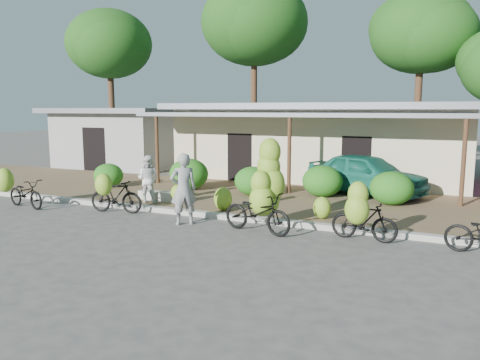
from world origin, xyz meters
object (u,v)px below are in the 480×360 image
Objects in this scene: tree_back_left at (108,43)px; sack_far at (150,195)px; tree_center_right at (418,31)px; bike_far_left at (22,191)px; teal_van at (366,174)px; bystander at (148,179)px; bike_left at (114,194)px; bike_center at (263,197)px; bike_right at (362,216)px; sack_near at (172,197)px; vendor at (183,189)px; tree_far_center at (252,21)px.

sack_far is (9.82, -10.01, -6.72)m from tree_back_left.
bike_far_left is (-10.32, -15.94, -6.49)m from tree_center_right.
tree_back_left is 2.08× the size of teal_van.
bike_far_left is at bearing 144.90° from teal_van.
tree_center_right reaches higher than teal_van.
bike_far_left is 0.43× the size of teal_van.
bystander is at bearing 147.10° from teal_van.
bike_left is (-7.19, -15.32, -6.46)m from tree_center_right.
bike_right is at bearing -77.98° from bike_center.
sack_near is 6.80m from teal_van.
bike_center is at bearing -174.48° from teal_van.
vendor is (2.60, -0.31, 0.39)m from bike_left.
tree_far_center is (8.00, 3.00, 1.12)m from tree_back_left.
tree_back_left is 5.48× the size of bike_right.
bike_far_left is (-1.32, -15.44, -7.55)m from tree_far_center.
bike_center is at bearing -25.15° from sack_near.
tree_center_right is at bearing -146.69° from vendor.
sack_far is 7.54m from teal_van.
bike_far_left is 3.19m from bike_left.
tree_center_right reaches higher than vendor.
vendor is (-2.18, -0.27, 0.08)m from bike_center.
tree_far_center is at bearing 97.94° from sack_far.
bike_center reaches higher than sack_far.
tree_far_center is at bearing 63.52° from teal_van.
sack_near is (0.90, 1.78, -0.31)m from bike_left.
sack_near is 0.98m from bystander.
teal_van is at bearing 35.41° from sack_near.
tree_center_right is at bearing 16.88° from teal_van.
tree_far_center is 1.16× the size of tree_center_right.
bike_center is 2.53m from bike_right.
teal_van is at bearing 14.17° from bike_right.
sack_near is at bearing 146.82° from teal_van.
sack_near is 0.20× the size of teal_van.
tree_back_left reaches higher than sack_far.
vendor is 1.27× the size of bystander.
tree_far_center reaches higher than bike_right.
bike_left is at bearing 102.38° from bike_center.
bystander is (-2.30, 1.62, -0.09)m from vendor.
tree_back_left is 16.65m from bike_left.
bike_left reaches higher than sack_far.
tree_center_right is at bearing 5.96° from bike_right.
bystander is (-4.49, 1.35, -0.01)m from bike_center.
tree_far_center is 5.71× the size of bike_far_left.
sack_far is at bearing 142.68° from teal_van.
tree_back_left is at bearing 134.43° from sack_far.
teal_van reaches higher than sack_near.
bike_far_left is 11.46m from teal_van.
teal_van reaches higher than bike_right.
bike_right is (10.44, 0.53, 0.08)m from bike_far_left.
tree_back_left is at bearing 30.62° from bike_left.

